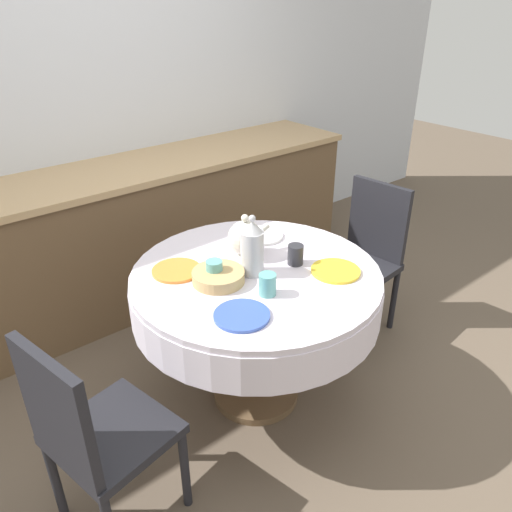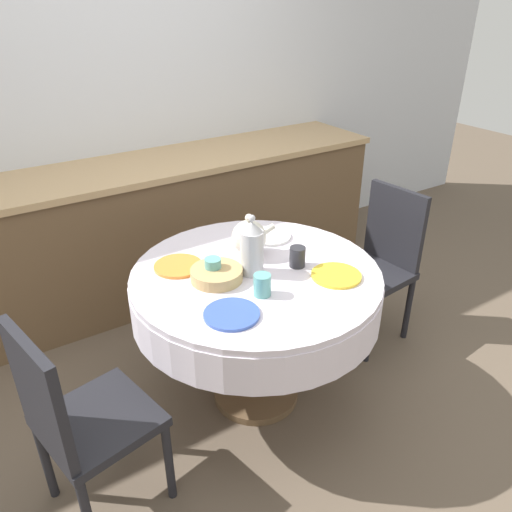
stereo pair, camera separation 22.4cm
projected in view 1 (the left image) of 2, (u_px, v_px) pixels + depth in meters
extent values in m
plane|color=brown|center=(256.00, 394.00, 2.63)|extent=(12.00, 12.00, 0.00)
cube|color=silver|center=(93.00, 96.00, 3.11)|extent=(7.00, 0.05, 2.60)
cube|color=brown|center=(134.00, 238.00, 3.29)|extent=(3.20, 0.60, 0.88)
cube|color=tan|center=(125.00, 171.00, 3.07)|extent=(3.24, 0.64, 0.04)
cylinder|color=brown|center=(256.00, 391.00, 2.62)|extent=(0.44, 0.44, 0.04)
cylinder|color=brown|center=(256.00, 351.00, 2.49)|extent=(0.11, 0.11, 0.50)
cylinder|color=silver|center=(256.00, 294.00, 2.33)|extent=(1.16, 1.16, 0.18)
cylinder|color=silver|center=(256.00, 274.00, 2.28)|extent=(1.15, 1.15, 0.03)
cube|color=black|center=(356.00, 268.00, 2.95)|extent=(0.44, 0.44, 0.04)
cube|color=black|center=(378.00, 220.00, 2.95)|extent=(0.07, 0.38, 0.46)
cylinder|color=black|center=(360.00, 324.00, 2.84)|extent=(0.04, 0.04, 0.41)
cylinder|color=black|center=(312.00, 300.00, 3.06)|extent=(0.04, 0.04, 0.41)
cylinder|color=black|center=(394.00, 300.00, 3.06)|extent=(0.04, 0.04, 0.41)
cylinder|color=black|center=(346.00, 279.00, 3.28)|extent=(0.04, 0.04, 0.41)
cube|color=black|center=(113.00, 434.00, 1.85)|extent=(0.47, 0.47, 0.04)
cube|color=black|center=(56.00, 413.00, 1.61)|extent=(0.11, 0.38, 0.46)
cylinder|color=black|center=(129.00, 426.00, 2.18)|extent=(0.04, 0.04, 0.41)
cylinder|color=black|center=(185.00, 469.00, 1.98)|extent=(0.04, 0.04, 0.41)
cylinder|color=black|center=(55.00, 480.00, 1.93)|extent=(0.04, 0.04, 0.41)
cylinder|color=#3856AD|center=(242.00, 315.00, 1.96)|extent=(0.22, 0.22, 0.01)
cylinder|color=#5BA39E|center=(267.00, 284.00, 2.08)|extent=(0.07, 0.07, 0.10)
cylinder|color=yellow|center=(336.00, 271.00, 2.27)|extent=(0.22, 0.22, 0.01)
cylinder|color=#28282D|center=(296.00, 255.00, 2.32)|extent=(0.07, 0.07, 0.10)
cylinder|color=orange|center=(177.00, 270.00, 2.27)|extent=(0.22, 0.22, 0.01)
cylinder|color=#5BA39E|center=(214.00, 271.00, 2.19)|extent=(0.07, 0.07, 0.10)
cylinder|color=white|center=(261.00, 236.00, 2.59)|extent=(0.22, 0.22, 0.01)
cylinder|color=#28282D|center=(248.00, 243.00, 2.43)|extent=(0.07, 0.07, 0.10)
cylinder|color=#B2B2B7|center=(252.00, 253.00, 2.22)|extent=(0.10, 0.10, 0.21)
cone|color=#B2B2B7|center=(252.00, 227.00, 2.16)|extent=(0.09, 0.09, 0.05)
sphere|color=#B2B2B7|center=(252.00, 218.00, 2.14)|extent=(0.03, 0.03, 0.03)
cylinder|color=silver|center=(245.00, 254.00, 2.41)|extent=(0.09, 0.09, 0.01)
sphere|color=silver|center=(245.00, 238.00, 2.37)|extent=(0.17, 0.17, 0.17)
cylinder|color=silver|center=(261.00, 231.00, 2.42)|extent=(0.10, 0.03, 0.06)
sphere|color=silver|center=(245.00, 218.00, 2.32)|extent=(0.04, 0.04, 0.04)
cylinder|color=tan|center=(218.00, 277.00, 2.18)|extent=(0.23, 0.23, 0.05)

